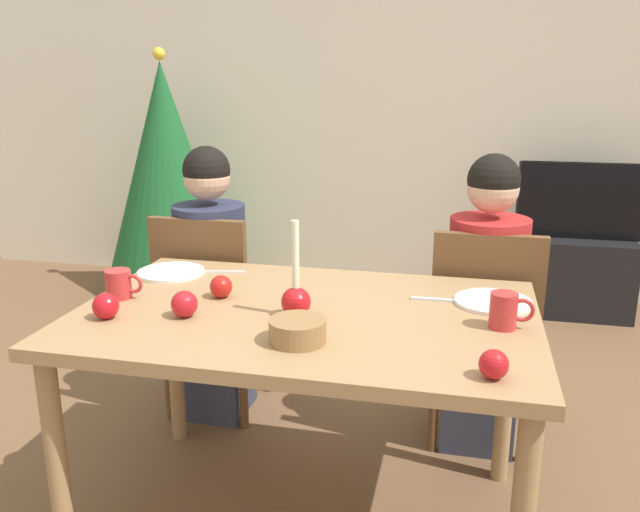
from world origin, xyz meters
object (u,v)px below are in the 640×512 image
at_px(chair_right, 483,326).
at_px(chair_left, 210,304).
at_px(tv_stand, 576,275).
at_px(mug_left, 120,284).
at_px(christmas_tree, 166,170).
at_px(apple_near_candle, 221,287).
at_px(plate_right, 493,302).
at_px(plate_left, 171,272).
at_px(bowl_walnuts, 297,331).
at_px(person_right_child, 484,309).
at_px(mug_right, 505,311).
at_px(apple_by_left_plate, 106,306).
at_px(dining_table, 306,336).
at_px(tv, 585,201).
at_px(apple_far_edge, 184,304).
at_px(candle_centerpiece, 296,296).
at_px(person_left_child, 212,288).
at_px(apple_by_right_mug, 494,364).

bearing_deg(chair_right, chair_left, 180.00).
distance_m(tv_stand, mug_left, 2.97).
xyz_separation_m(tv_stand, christmas_tree, (-2.64, -0.17, 0.59)).
bearing_deg(mug_left, apple_near_candle, 13.62).
bearing_deg(tv_stand, plate_right, -105.82).
relative_size(plate_left, bowl_walnuts, 1.54).
height_order(person_right_child, plate_right, person_right_child).
bearing_deg(mug_left, plate_right, 10.25).
height_order(mug_left, mug_right, mug_right).
xyz_separation_m(mug_right, apple_by_left_plate, (-1.15, -0.19, -0.01)).
xyz_separation_m(chair_right, bowl_walnuts, (-0.52, -0.84, 0.27)).
relative_size(dining_table, plate_right, 5.76).
height_order(dining_table, tv, tv).
distance_m(dining_table, apple_far_edge, 0.38).
relative_size(candle_centerpiece, plate_left, 1.22).
bearing_deg(person_left_child, candle_centerpiece, -51.13).
bearing_deg(mug_right, tv_stand, 76.08).
distance_m(tv, christmas_tree, 2.65).
bearing_deg(plate_right, christmas_tree, 136.59).
bearing_deg(candle_centerpiece, bowl_walnuts, -73.96).
bearing_deg(christmas_tree, tv, 3.72).
bearing_deg(chair_right, mug_left, -151.93).
relative_size(christmas_tree, apple_by_right_mug, 22.27).
xyz_separation_m(bowl_walnuts, apple_by_left_plate, (-0.60, 0.04, 0.01)).
bearing_deg(person_left_child, tv_stand, 43.82).
height_order(dining_table, mug_right, mug_right).
height_order(plate_right, apple_by_left_plate, apple_by_left_plate).
bearing_deg(person_right_child, apple_by_left_plate, -143.27).
relative_size(chair_left, bowl_walnuts, 5.76).
height_order(person_right_child, mug_right, person_right_child).
bearing_deg(dining_table, mug_right, -0.63).
distance_m(person_left_child, plate_left, 0.42).
bearing_deg(apple_by_right_mug, apple_far_edge, 166.38).
xyz_separation_m(person_left_child, apple_far_edge, (0.23, -0.77, 0.22)).
distance_m(chair_right, plate_left, 1.20).
bearing_deg(mug_right, dining_table, 179.37).
relative_size(christmas_tree, apple_far_edge, 19.99).
height_order(plate_left, apple_by_right_mug, apple_by_right_mug).
distance_m(tv, candle_centerpiece, 2.63).
bearing_deg(person_left_child, tv, 43.83).
xyz_separation_m(person_right_child, apple_by_right_mug, (-0.01, -0.98, 0.22)).
distance_m(tv, apple_near_candle, 2.67).
xyz_separation_m(dining_table, person_right_child, (0.55, 0.64, -0.10)).
bearing_deg(bowl_walnuts, plate_left, 140.69).
relative_size(person_right_child, apple_far_edge, 14.55).
distance_m(plate_right, apple_near_candle, 0.87).
xyz_separation_m(candle_centerpiece, apple_by_left_plate, (-0.54, -0.14, -0.02)).
relative_size(person_right_child, apple_near_candle, 15.94).
bearing_deg(dining_table, mug_left, -178.52).
bearing_deg(apple_far_edge, mug_right, 7.46).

